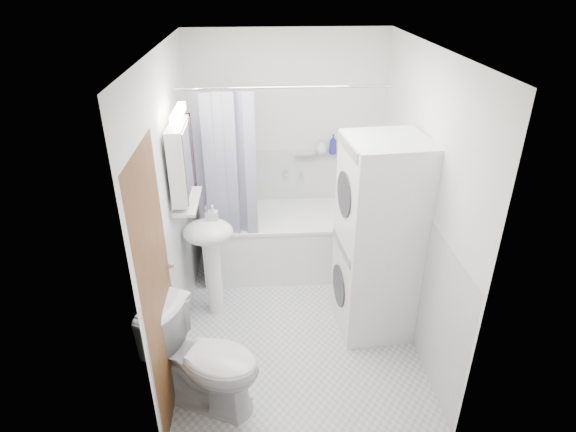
{
  "coord_description": "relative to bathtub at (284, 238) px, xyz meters",
  "views": [
    {
      "loc": [
        -0.29,
        -3.47,
        2.91
      ],
      "look_at": [
        -0.07,
        0.15,
        1.01
      ],
      "focal_mm": 30.0,
      "sensor_mm": 36.0,
      "label": 1
    }
  ],
  "objects": [
    {
      "name": "floor",
      "position": [
        0.06,
        -0.92,
        -0.35
      ],
      "size": [
        2.6,
        2.6,
        0.0
      ],
      "primitive_type": "plane",
      "color": "silver",
      "rests_on": "ground"
    },
    {
      "name": "room_walls",
      "position": [
        0.06,
        -0.92,
        1.14
      ],
      "size": [
        2.6,
        2.6,
        2.6
      ],
      "color": "white",
      "rests_on": "ground"
    },
    {
      "name": "wainscot",
      "position": [
        0.06,
        -0.63,
        0.25
      ],
      "size": [
        1.98,
        2.58,
        2.58
      ],
      "color": "white",
      "rests_on": "ground"
    },
    {
      "name": "door",
      "position": [
        -0.89,
        -1.47,
        0.65
      ],
      "size": [
        0.05,
        2.0,
        2.0
      ],
      "color": "brown",
      "rests_on": "ground"
    },
    {
      "name": "bathtub",
      "position": [
        0.0,
        0.0,
        0.0
      ],
      "size": [
        1.64,
        0.78,
        0.63
      ],
      "color": "white",
      "rests_on": "ground"
    },
    {
      "name": "tub_spout",
      "position": [
        0.2,
        0.33,
        0.6
      ],
      "size": [
        0.04,
        0.12,
        0.04
      ],
      "primitive_type": "cylinder",
      "rotation": [
        1.57,
        0.0,
        0.0
      ],
      "color": "silver",
      "rests_on": "room_walls"
    },
    {
      "name": "curtain_rod",
      "position": [
        0.0,
        -0.33,
        1.65
      ],
      "size": [
        1.82,
        0.02,
        0.02
      ],
      "primitive_type": "cylinder",
      "rotation": [
        0.0,
        1.57,
        0.0
      ],
      "color": "silver",
      "rests_on": "room_walls"
    },
    {
      "name": "shower_curtain",
      "position": [
        -0.54,
        -0.33,
        0.9
      ],
      "size": [
        0.55,
        0.02,
        1.45
      ],
      "color": "#141A48",
      "rests_on": "curtain_rod"
    },
    {
      "name": "sink",
      "position": [
        -0.69,
        -0.71,
        0.36
      ],
      "size": [
        0.44,
        0.37,
        1.04
      ],
      "color": "white",
      "rests_on": "ground"
    },
    {
      "name": "medicine_cabinet",
      "position": [
        -0.84,
        -0.82,
        1.22
      ],
      "size": [
        0.13,
        0.5,
        0.71
      ],
      "color": "white",
      "rests_on": "room_walls"
    },
    {
      "name": "shelf",
      "position": [
        -0.83,
        -0.82,
        0.85
      ],
      "size": [
        0.18,
        0.54,
        0.02
      ],
      "primitive_type": "cube",
      "color": "silver",
      "rests_on": "room_walls"
    },
    {
      "name": "shower_caddy",
      "position": [
        0.25,
        0.32,
        0.8
      ],
      "size": [
        0.22,
        0.06,
        0.02
      ],
      "primitive_type": "cube",
      "color": "silver",
      "rests_on": "room_walls"
    },
    {
      "name": "towel",
      "position": [
        -0.88,
        -0.17,
        0.93
      ],
      "size": [
        0.07,
        0.38,
        0.91
      ],
      "color": "#4C090A",
      "rests_on": "room_walls"
    },
    {
      "name": "washer_dryer",
      "position": [
        0.74,
        -1.0,
        0.53
      ],
      "size": [
        0.68,
        0.67,
        1.76
      ],
      "rotation": [
        0.0,
        0.0,
        0.09
      ],
      "color": "white",
      "rests_on": "ground"
    },
    {
      "name": "toilet",
      "position": [
        -0.66,
        -1.79,
        0.06
      ],
      "size": [
        0.94,
        0.76,
        0.81
      ],
      "primitive_type": "imported",
      "rotation": [
        0.0,
        0.0,
        1.15
      ],
      "color": "white",
      "rests_on": "ground"
    },
    {
      "name": "soap_pump",
      "position": [
        -0.65,
        -0.67,
        0.6
      ],
      "size": [
        0.08,
        0.17,
        0.08
      ],
      "primitive_type": "imported",
      "color": "gray",
      "rests_on": "sink"
    },
    {
      "name": "shelf_bottle",
      "position": [
        -0.83,
        -0.97,
        0.9
      ],
      "size": [
        0.07,
        0.18,
        0.07
      ],
      "primitive_type": "imported",
      "color": "gray",
      "rests_on": "shelf"
    },
    {
      "name": "shelf_cup",
      "position": [
        -0.83,
        -0.7,
        0.92
      ],
      "size": [
        0.1,
        0.09,
        0.1
      ],
      "primitive_type": "imported",
      "color": "gray",
      "rests_on": "shelf"
    },
    {
      "name": "shampoo_a",
      "position": [
        0.41,
        0.32,
        0.88
      ],
      "size": [
        0.13,
        0.17,
        0.13
      ],
      "primitive_type": "imported",
      "color": "gray",
      "rests_on": "shower_caddy"
    },
    {
      "name": "shampoo_b",
      "position": [
        0.53,
        0.32,
        0.86
      ],
      "size": [
        0.08,
        0.21,
        0.08
      ],
      "primitive_type": "imported",
      "color": "navy",
      "rests_on": "shower_caddy"
    }
  ]
}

